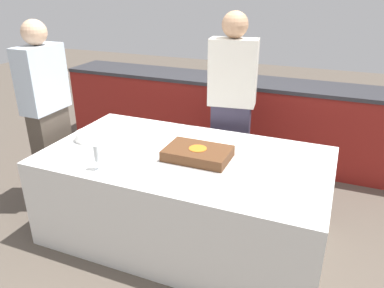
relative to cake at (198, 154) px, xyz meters
The scene contains 10 objects.
ground_plane 0.77m from the cake, 167.95° to the left, with size 14.00×14.00×0.00m, color brown.
back_counter 1.73m from the cake, 93.80° to the left, with size 4.40×0.58×0.92m.
dining_table 0.42m from the cake, 167.95° to the left, with size 2.16×1.19×0.72m.
cake is the anchor object (origin of this frame).
plate_stack 0.96m from the cake, behind, with size 0.23×0.23×0.07m.
wine_glass 0.72m from the cake, 143.62° to the right, with size 0.06×0.06×0.19m.
side_plate_near_cake 0.32m from the cake, 85.10° to the left, with size 0.20×0.20×0.00m.
side_plate_right_edge 0.39m from the cake, 30.92° to the left, with size 0.20×0.20×0.00m.
person_cutting_cake 0.85m from the cake, 90.00° to the left, with size 0.44×0.26×1.71m.
person_seated_left 1.41m from the cake, behind, with size 0.20×0.42×1.67m.
Camera 1 is at (1.03, -2.36, 1.95)m, focal length 35.00 mm.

